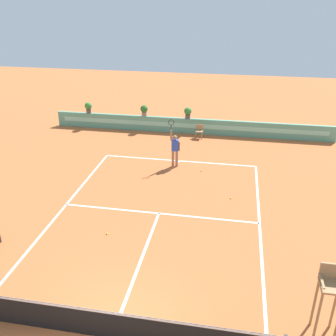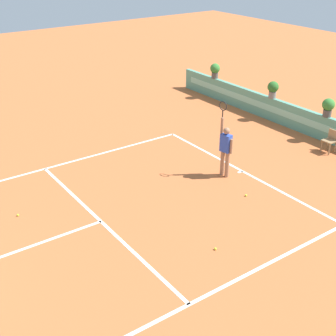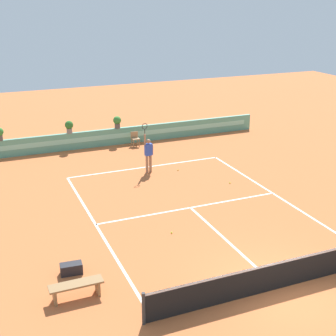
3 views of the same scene
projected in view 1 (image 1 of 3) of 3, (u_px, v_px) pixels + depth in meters
ground_plane at (157, 219)px, 15.56m from camera, size 60.00×60.00×0.00m
court_lines at (160, 209)px, 16.20m from camera, size 8.32×11.94×0.01m
net at (110, 324)px, 10.00m from camera, size 8.92×0.10×1.00m
back_wall_barrier at (190, 126)px, 24.61m from camera, size 18.00×0.21×1.00m
umpire_chair at (329, 293)px, 9.87m from camera, size 0.60×0.60×2.14m
ball_kid_chair at (199, 131)px, 23.86m from camera, size 0.44×0.44×0.85m
tennis_player at (175, 148)px, 19.73m from camera, size 0.61×0.28×2.58m
tennis_ball_near_baseline at (231, 198)px, 17.02m from camera, size 0.07×0.07×0.07m
tennis_ball_mid_court at (107, 234)px, 14.55m from camera, size 0.07×0.07×0.07m
tennis_ball_by_sideline at (201, 171)px, 19.59m from camera, size 0.07×0.07×0.07m
potted_plant_left at (144, 110)px, 24.71m from camera, size 0.48×0.48×0.72m
potted_plant_centre at (188, 112)px, 24.25m from camera, size 0.48×0.48×0.72m
potted_plant_far_left at (88, 107)px, 25.33m from camera, size 0.48×0.48×0.72m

